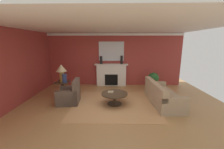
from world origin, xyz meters
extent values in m
plane|color=tan|center=(0.00, 0.00, 0.00)|extent=(8.99, 8.99, 0.00)
cube|color=#9E3833|center=(0.00, 2.90, 1.42)|extent=(7.51, 0.12, 2.84)
cube|color=#9E3833|center=(-3.52, 0.30, 1.42)|extent=(0.12, 6.29, 2.84)
cube|color=white|center=(0.00, 0.30, 2.87)|extent=(7.51, 6.29, 0.06)
cube|color=white|center=(0.00, 2.82, 2.76)|extent=(7.51, 0.08, 0.12)
cube|color=tan|center=(0.15, 0.18, 0.01)|extent=(3.16, 2.78, 0.01)
cube|color=white|center=(-0.04, 2.70, 0.58)|extent=(1.60, 0.25, 1.16)
cube|color=black|center=(-0.04, 2.68, 0.35)|extent=(0.70, 0.26, 0.60)
cube|color=white|center=(-0.04, 2.67, 1.19)|extent=(1.80, 0.35, 0.06)
cube|color=silver|center=(-0.04, 2.81, 1.88)|extent=(1.36, 0.04, 1.03)
cube|color=tan|center=(2.04, 0.32, 0.23)|extent=(1.01, 2.14, 0.45)
cube|color=tan|center=(1.69, 0.30, 0.65)|extent=(0.31, 2.11, 0.40)
cube|color=tan|center=(2.09, -0.63, 0.31)|extent=(0.91, 0.25, 0.62)
cube|color=tan|center=(1.99, 1.27, 0.31)|extent=(0.91, 0.25, 0.62)
cube|color=brown|center=(-1.65, 0.27, 0.22)|extent=(0.87, 0.87, 0.44)
cube|color=brown|center=(-1.33, 0.30, 0.70)|extent=(0.23, 0.81, 0.51)
cube|color=brown|center=(-1.68, 0.60, 0.30)|extent=(0.81, 0.21, 0.60)
cube|color=brown|center=(-1.62, -0.06, 0.30)|extent=(0.81, 0.21, 0.60)
cylinder|color=#3D2D1E|center=(0.15, 0.18, 0.43)|extent=(1.00, 1.00, 0.04)
cylinder|color=#3D2D1E|center=(0.15, 0.18, 0.21)|extent=(0.12, 0.12, 0.41)
cylinder|color=#3D2D1E|center=(0.15, 0.18, 0.01)|extent=(0.56, 0.56, 0.03)
cube|color=#3D2D1E|center=(-2.09, 0.88, 0.68)|extent=(0.56, 0.56, 0.04)
cube|color=#3D2D1E|center=(-2.09, 0.88, 0.33)|extent=(0.10, 0.10, 0.66)
cube|color=#3D2D1E|center=(-2.09, 0.88, 0.02)|extent=(0.45, 0.45, 0.04)
cylinder|color=#B28E38|center=(-2.09, 0.88, 0.92)|extent=(0.18, 0.18, 0.45)
cone|color=#C6B284|center=(-2.09, 0.88, 1.30)|extent=(0.44, 0.44, 0.30)
cylinder|color=navy|center=(-1.94, 0.76, 0.88)|extent=(0.19, 0.19, 0.36)
cylinder|color=black|center=(0.51, 2.64, 1.44)|extent=(0.12, 0.12, 0.45)
cylinder|color=black|center=(-0.59, 2.64, 1.43)|extent=(0.14, 0.14, 0.42)
cube|color=tan|center=(0.00, 0.28, 0.47)|extent=(0.22, 0.19, 0.04)
cylinder|color=#BCB29E|center=(2.15, 2.24, 0.15)|extent=(0.32, 0.32, 0.30)
sphere|color=#28602D|center=(2.15, 2.24, 0.55)|extent=(0.56, 0.56, 0.56)
camera|label=1|loc=(0.17, -4.94, 2.31)|focal=22.80mm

